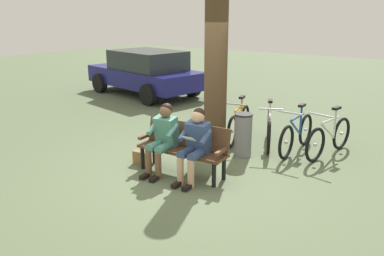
{
  "coord_description": "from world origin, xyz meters",
  "views": [
    {
      "loc": [
        -3.75,
        5.2,
        2.69
      ],
      "look_at": [
        0.04,
        -0.13,
        0.75
      ],
      "focal_mm": 36.93,
      "sensor_mm": 36.0,
      "label": 1
    }
  ],
  "objects_px": {
    "bench": "(184,145)",
    "parked_car": "(146,72)",
    "bicycle_blue": "(269,129)",
    "litter_bin": "(243,135)",
    "bicycle_green": "(296,134)",
    "person_reading": "(195,142)",
    "bicycle_silver": "(329,137)",
    "person_companion": "(163,135)",
    "tree_trunk": "(216,74)",
    "handbag": "(141,157)",
    "bicycle_black": "(239,124)"
  },
  "relations": [
    {
      "from": "bicycle_green",
      "to": "parked_car",
      "type": "distance_m",
      "value": 6.66
    },
    {
      "from": "handbag",
      "to": "bicycle_black",
      "type": "height_order",
      "value": "bicycle_black"
    },
    {
      "from": "litter_bin",
      "to": "bicycle_black",
      "type": "xyz_separation_m",
      "value": [
        0.55,
        -0.84,
        -0.06
      ]
    },
    {
      "from": "person_reading",
      "to": "litter_bin",
      "type": "relative_size",
      "value": 1.43
    },
    {
      "from": "tree_trunk",
      "to": "bicycle_green",
      "type": "distance_m",
      "value": 2.01
    },
    {
      "from": "bench",
      "to": "person_companion",
      "type": "relative_size",
      "value": 1.35
    },
    {
      "from": "bench",
      "to": "parked_car",
      "type": "height_order",
      "value": "parked_car"
    },
    {
      "from": "bicycle_black",
      "to": "person_reading",
      "type": "bearing_deg",
      "value": -2.49
    },
    {
      "from": "bench",
      "to": "bicycle_silver",
      "type": "distance_m",
      "value": 2.9
    },
    {
      "from": "bicycle_green",
      "to": "parked_car",
      "type": "height_order",
      "value": "parked_car"
    },
    {
      "from": "litter_bin",
      "to": "handbag",
      "type": "bearing_deg",
      "value": 47.73
    },
    {
      "from": "person_reading",
      "to": "bicycle_green",
      "type": "xyz_separation_m",
      "value": [
        -0.85,
        -2.28,
        -0.31
      ]
    },
    {
      "from": "litter_bin",
      "to": "parked_car",
      "type": "distance_m",
      "value": 6.37
    },
    {
      "from": "tree_trunk",
      "to": "bicycle_silver",
      "type": "xyz_separation_m",
      "value": [
        -1.93,
        -1.06,
        -1.19
      ]
    },
    {
      "from": "bicycle_green",
      "to": "bench",
      "type": "bearing_deg",
      "value": -28.69
    },
    {
      "from": "tree_trunk",
      "to": "litter_bin",
      "type": "height_order",
      "value": "tree_trunk"
    },
    {
      "from": "bicycle_black",
      "to": "tree_trunk",
      "type": "bearing_deg",
      "value": -16.45
    },
    {
      "from": "litter_bin",
      "to": "bicycle_green",
      "type": "bearing_deg",
      "value": -131.81
    },
    {
      "from": "person_reading",
      "to": "bicycle_silver",
      "type": "relative_size",
      "value": 0.72
    },
    {
      "from": "bench",
      "to": "bicycle_blue",
      "type": "distance_m",
      "value": 2.23
    },
    {
      "from": "person_companion",
      "to": "tree_trunk",
      "type": "distance_m",
      "value": 1.68
    },
    {
      "from": "bench",
      "to": "parked_car",
      "type": "bearing_deg",
      "value": -46.19
    },
    {
      "from": "handbag",
      "to": "tree_trunk",
      "type": "relative_size",
      "value": 0.1
    },
    {
      "from": "bench",
      "to": "tree_trunk",
      "type": "distance_m",
      "value": 1.63
    },
    {
      "from": "litter_bin",
      "to": "parked_car",
      "type": "bearing_deg",
      "value": -31.36
    },
    {
      "from": "handbag",
      "to": "bicycle_silver",
      "type": "relative_size",
      "value": 0.18
    },
    {
      "from": "bicycle_silver",
      "to": "bicycle_green",
      "type": "relative_size",
      "value": 0.99
    },
    {
      "from": "person_companion",
      "to": "handbag",
      "type": "relative_size",
      "value": 4.0
    },
    {
      "from": "person_companion",
      "to": "bicycle_black",
      "type": "bearing_deg",
      "value": -98.2
    },
    {
      "from": "bicycle_silver",
      "to": "parked_car",
      "type": "xyz_separation_m",
      "value": [
        6.76,
        -2.32,
        0.41
      ]
    },
    {
      "from": "handbag",
      "to": "bicycle_blue",
      "type": "relative_size",
      "value": 0.19
    },
    {
      "from": "tree_trunk",
      "to": "bicycle_black",
      "type": "height_order",
      "value": "tree_trunk"
    },
    {
      "from": "person_companion",
      "to": "bicycle_silver",
      "type": "bearing_deg",
      "value": -133.4
    },
    {
      "from": "handbag",
      "to": "litter_bin",
      "type": "distance_m",
      "value": 1.97
    },
    {
      "from": "bench",
      "to": "tree_trunk",
      "type": "bearing_deg",
      "value": -85.89
    },
    {
      "from": "person_reading",
      "to": "person_companion",
      "type": "xyz_separation_m",
      "value": [
        0.64,
        0.04,
        -0.0
      ]
    },
    {
      "from": "person_companion",
      "to": "handbag",
      "type": "bearing_deg",
      "value": -8.36
    },
    {
      "from": "person_companion",
      "to": "parked_car",
      "type": "relative_size",
      "value": 0.27
    },
    {
      "from": "bicycle_blue",
      "to": "bicycle_green",
      "type": "bearing_deg",
      "value": 63.91
    },
    {
      "from": "bicycle_silver",
      "to": "bicycle_green",
      "type": "bearing_deg",
      "value": -64.05
    },
    {
      "from": "person_reading",
      "to": "litter_bin",
      "type": "xyz_separation_m",
      "value": [
        -0.1,
        -1.45,
        -0.24
      ]
    },
    {
      "from": "bicycle_blue",
      "to": "person_companion",
      "type": "bearing_deg",
      "value": -45.52
    },
    {
      "from": "person_companion",
      "to": "bicycle_black",
      "type": "distance_m",
      "value": 2.35
    },
    {
      "from": "bicycle_silver",
      "to": "bicycle_blue",
      "type": "bearing_deg",
      "value": -72.16
    },
    {
      "from": "bench",
      "to": "bicycle_green",
      "type": "xyz_separation_m",
      "value": [
        -1.17,
        -2.14,
        -0.15
      ]
    },
    {
      "from": "bench",
      "to": "bicycle_blue",
      "type": "xyz_separation_m",
      "value": [
        -0.58,
        -2.15,
        -0.15
      ]
    },
    {
      "from": "person_reading",
      "to": "handbag",
      "type": "height_order",
      "value": "person_reading"
    },
    {
      "from": "bench",
      "to": "litter_bin",
      "type": "xyz_separation_m",
      "value": [
        -0.43,
        -1.31,
        -0.08
      ]
    },
    {
      "from": "bicycle_black",
      "to": "litter_bin",
      "type": "bearing_deg",
      "value": 19.63
    },
    {
      "from": "person_companion",
      "to": "bicycle_black",
      "type": "height_order",
      "value": "person_companion"
    }
  ]
}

